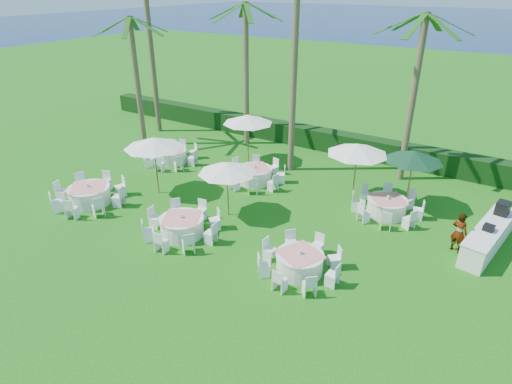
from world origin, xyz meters
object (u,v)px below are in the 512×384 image
umbrella_a (153,143)px  staff_person (459,232)px  banquet_table_a (90,195)px  banquet_table_c (300,262)px  umbrella_green (414,156)px  umbrella_b (227,168)px  banquet_table_e (255,175)px  banquet_table_b (182,226)px  banquet_table_f (387,206)px  buffet_table (489,236)px  banquet_table_d (171,156)px  umbrella_c (248,119)px  umbrella_d (358,149)px

umbrella_a → staff_person: bearing=9.8°
banquet_table_a → staff_person: (15.07, 4.78, 0.38)m
banquet_table_c → staff_person: staff_person is taller
umbrella_green → umbrella_b: bearing=-143.4°
banquet_table_e → umbrella_a: (-3.33, -3.51, 2.16)m
umbrella_a → banquet_table_b: bearing=-33.5°
banquet_table_f → staff_person: staff_person is taller
umbrella_green → buffet_table: size_ratio=0.64×
umbrella_b → banquet_table_f: bearing=32.2°
banquet_table_a → banquet_table_e: 7.96m
banquet_table_a → buffet_table: buffet_table is taller
banquet_table_a → buffet_table: size_ratio=0.75×
banquet_table_d → umbrella_green: (12.72, 1.54, 2.13)m
banquet_table_c → banquet_table_d: banquet_table_d is taller
umbrella_green → banquet_table_b: bearing=-134.9°
banquet_table_b → banquet_table_d: (-5.62, 5.58, -0.01)m
umbrella_a → umbrella_c: umbrella_a is taller
umbrella_green → umbrella_a: bearing=-155.8°
umbrella_d → staff_person: bearing=-22.2°
banquet_table_a → banquet_table_f: 13.48m
banquet_table_d → umbrella_b: umbrella_b is taller
banquet_table_c → buffet_table: 7.57m
banquet_table_a → banquet_table_c: banquet_table_a is taller
umbrella_green → buffet_table: umbrella_green is taller
umbrella_green → staff_person: (2.53, -2.50, -1.72)m
banquet_table_f → buffet_table: buffet_table is taller
banquet_table_a → banquet_table_f: bearing=27.3°
banquet_table_a → umbrella_b: size_ratio=1.31×
umbrella_c → banquet_table_c: bearing=-47.2°
banquet_table_a → umbrella_a: size_ratio=1.15×
staff_person → banquet_table_e: bearing=12.6°
banquet_table_e → umbrella_b: size_ratio=1.25×
banquet_table_c → staff_person: 6.25m
umbrella_d → umbrella_green: size_ratio=1.01×
umbrella_a → banquet_table_c: bearing=-13.3°
banquet_table_e → umbrella_c: (-1.76, 2.12, 2.11)m
banquet_table_d → umbrella_a: umbrella_a is taller
banquet_table_a → umbrella_d: 12.42m
banquet_table_f → staff_person: 3.43m
banquet_table_e → banquet_table_f: size_ratio=1.02×
banquet_table_a → banquet_table_f: (11.97, 6.19, -0.04)m
banquet_table_e → buffet_table: bearing=-1.8°
banquet_table_a → umbrella_b: umbrella_b is taller
banquet_table_a → banquet_table_b: (5.43, 0.15, -0.02)m
banquet_table_f → buffet_table: 4.12m
banquet_table_f → umbrella_a: umbrella_a is taller
umbrella_green → staff_person: bearing=-44.6°
banquet_table_e → staff_person: staff_person is taller
banquet_table_b → umbrella_c: bearing=103.8°
banquet_table_a → umbrella_green: bearing=30.1°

